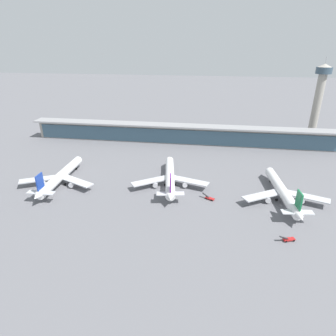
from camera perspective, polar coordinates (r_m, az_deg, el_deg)
name	(u,v)px	position (r m, az deg, el deg)	size (l,w,h in m)	color
ground_plane	(165,188)	(160.19, -0.67, -4.00)	(1200.00, 1200.00, 0.00)	slate
airliner_left_stand	(60,176)	(173.89, -20.50, -1.55)	(43.28, 56.22, 14.99)	white
airliner_centre_stand	(170,177)	(162.01, 0.39, -1.81)	(42.76, 56.15, 14.99)	white
airliner_right_stand	(283,191)	(157.91, 21.70, -4.32)	(43.08, 56.30, 14.99)	white
service_truck_near_nose_red	(209,198)	(150.21, 8.18, -5.91)	(6.68, 4.29, 2.70)	#B21E1E
service_truck_under_wing_red	(288,239)	(130.03, 22.72, -12.86)	(6.87, 3.48, 2.70)	#B21E1E
service_truck_mid_apron_grey	(152,183)	(164.26, -3.11, -2.96)	(2.90, 3.33, 2.05)	gray
terminal_building	(181,134)	(230.70, 2.56, 6.83)	(242.38, 12.80, 15.20)	#9E998E
control_tower	(319,96)	(266.67, 27.66, 12.56)	(12.00, 12.00, 64.35)	#9E998E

